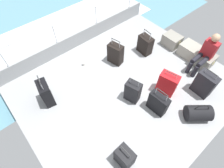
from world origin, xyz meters
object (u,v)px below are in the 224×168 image
(suitcase_4, at_px, (158,103))
(suitcase_7, at_px, (125,157))
(paper_cup, at_px, (84,64))
(cargo_crate_1, at_px, (189,50))
(suitcase_0, at_px, (46,93))
(cargo_crate_2, at_px, (204,60))
(suitcase_6, at_px, (145,45))
(suitcase_2, at_px, (133,92))
(suitcase_3, at_px, (204,84))
(suitcase_5, at_px, (115,54))
(passenger_seated, at_px, (206,53))
(cargo_crate_0, at_px, (172,40))
(suitcase_1, at_px, (167,84))
(duffel_bag, at_px, (198,113))

(suitcase_4, height_order, suitcase_7, suitcase_4)
(paper_cup, bearing_deg, cargo_crate_1, 57.58)
(suitcase_0, bearing_deg, cargo_crate_1, 72.59)
(suitcase_0, relative_size, suitcase_4, 1.11)
(cargo_crate_2, xyz_separation_m, suitcase_6, (-1.43, -0.87, 0.09))
(cargo_crate_1, xyz_separation_m, cargo_crate_2, (0.50, -0.04, 0.01))
(suitcase_2, relative_size, suitcase_3, 0.95)
(suitcase_5, relative_size, suitcase_7, 1.22)
(suitcase_7, bearing_deg, passenger_seated, 98.45)
(suitcase_0, bearing_deg, cargo_crate_2, 65.98)
(cargo_crate_0, relative_size, suitcase_1, 0.78)
(cargo_crate_1, height_order, suitcase_2, suitcase_2)
(suitcase_1, relative_size, duffel_bag, 1.08)
(suitcase_2, bearing_deg, duffel_bag, 30.25)
(paper_cup, bearing_deg, cargo_crate_0, 67.51)
(cargo_crate_1, distance_m, suitcase_3, 1.36)
(passenger_seated, bearing_deg, cargo_crate_1, 156.31)
(duffel_bag, bearing_deg, suitcase_7, -100.70)
(suitcase_1, bearing_deg, suitcase_6, 154.42)
(cargo_crate_2, xyz_separation_m, suitcase_7, (0.49, -3.46, 0.07))
(suitcase_0, distance_m, duffel_bag, 3.50)
(cargo_crate_1, bearing_deg, suitcase_6, -135.50)
(passenger_seated, bearing_deg, suitcase_1, -93.71)
(duffel_bag, height_order, paper_cup, duffel_bag)
(cargo_crate_1, relative_size, passenger_seated, 0.50)
(passenger_seated, distance_m, suitcase_1, 1.36)
(suitcase_1, xyz_separation_m, suitcase_2, (-0.39, -0.80, -0.01))
(cargo_crate_2, xyz_separation_m, duffel_bag, (0.85, -1.54, -0.01))
(cargo_crate_1, xyz_separation_m, passenger_seated, (0.50, -0.22, 0.38))
(cargo_crate_2, relative_size, suitcase_1, 0.77)
(cargo_crate_0, xyz_separation_m, suitcase_4, (1.22, -2.08, 0.10))
(suitcase_3, bearing_deg, suitcase_6, -179.86)
(suitcase_3, distance_m, paper_cup, 3.17)
(suitcase_1, bearing_deg, cargo_crate_0, 124.03)
(passenger_seated, relative_size, suitcase_7, 1.67)
(suitcase_1, bearing_deg, cargo_crate_1, 105.01)
(suitcase_1, xyz_separation_m, suitcase_7, (0.57, -1.95, -0.04))
(cargo_crate_0, distance_m, passenger_seated, 1.18)
(suitcase_6, height_order, duffel_bag, suitcase_6)
(suitcase_2, xyz_separation_m, duffel_bag, (1.32, 0.77, -0.11))
(cargo_crate_1, distance_m, cargo_crate_2, 0.50)
(suitcase_2, relative_size, paper_cup, 7.37)
(duffel_bag, bearing_deg, cargo_crate_0, 141.85)
(passenger_seated, bearing_deg, cargo_crate_2, 90.00)
(cargo_crate_1, distance_m, suitcase_7, 3.63)
(cargo_crate_2, distance_m, suitcase_5, 2.46)
(suitcase_3, bearing_deg, suitcase_2, -124.02)
(duffel_bag, distance_m, paper_cup, 3.18)
(suitcase_2, xyz_separation_m, paper_cup, (-1.69, -0.26, -0.24))
(suitcase_0, bearing_deg, suitcase_1, 55.33)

